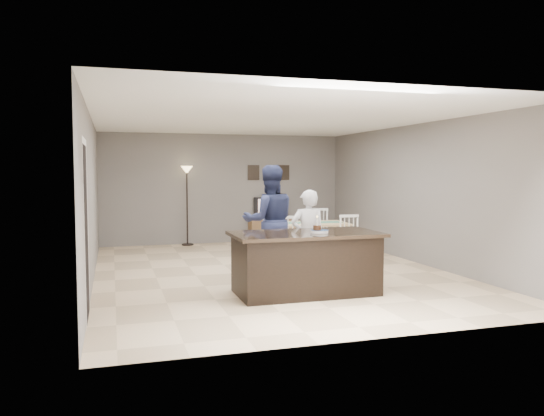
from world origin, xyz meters
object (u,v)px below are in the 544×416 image
object	(u,v)px
kitchen_island	(306,263)
plate_stack	(319,231)
television	(272,208)
man	(269,221)
tv_console	(273,230)
dining_table	(307,229)
woman	(308,237)
birthday_cake	(317,229)
floor_lamp	(187,184)

from	to	relation	value
kitchen_island	plate_stack	bearing A→B (deg)	-33.62
television	man	size ratio (longest dim) A/B	0.48
tv_console	television	world-z (taller)	television
man	dining_table	bearing A→B (deg)	-125.54
tv_console	woman	distance (m)	5.05
plate_stack	birthday_cake	bearing A→B (deg)	173.86
birthday_cake	tv_console	bearing A→B (deg)	79.36
tv_console	man	world-z (taller)	man
dining_table	floor_lamp	bearing A→B (deg)	129.75
birthday_cake	kitchen_island	bearing A→B (deg)	140.87
tv_console	birthday_cake	xyz separation A→B (m)	(-1.07, -5.68, 0.66)
tv_console	television	size ratio (longest dim) A/B	1.31
television	plate_stack	world-z (taller)	television
plate_stack	floor_lamp	distance (m)	5.84
plate_stack	dining_table	distance (m)	3.05
kitchen_island	man	xyz separation A→B (m)	(-0.15, 1.35, 0.49)
television	dining_table	size ratio (longest dim) A/B	0.48
television	man	bearing A→B (deg)	72.55
man	birthday_cake	distance (m)	1.49
birthday_cake	floor_lamp	bearing A→B (deg)	100.82
man	plate_stack	bearing A→B (deg)	107.25
kitchen_island	television	world-z (taller)	television
kitchen_island	plate_stack	distance (m)	0.51
woman	dining_table	bearing A→B (deg)	-102.86
birthday_cake	dining_table	size ratio (longest dim) A/B	0.13
birthday_cake	television	bearing A→B (deg)	79.49
man	plate_stack	size ratio (longest dim) A/B	7.23
television	kitchen_island	bearing A→B (deg)	77.99
tv_console	woman	xyz separation A→B (m)	(-0.93, -4.94, 0.45)
kitchen_island	birthday_cake	bearing A→B (deg)	-39.13
man	birthday_cake	bearing A→B (deg)	105.94
kitchen_island	tv_console	distance (m)	5.70
television	floor_lamp	xyz separation A→B (m)	(-2.16, -0.05, 0.62)
television	floor_lamp	distance (m)	2.24
floor_lamp	plate_stack	bearing A→B (deg)	-78.84
dining_table	birthday_cake	bearing A→B (deg)	-104.31
tv_console	dining_table	size ratio (longest dim) A/B	0.63
tv_console	plate_stack	world-z (taller)	plate_stack
tv_console	floor_lamp	distance (m)	2.46
television	plate_stack	size ratio (longest dim) A/B	3.50
birthday_cake	dining_table	world-z (taller)	birthday_cake
kitchen_island	television	bearing A→B (deg)	77.99
woman	tv_console	bearing A→B (deg)	-92.98
woman	kitchen_island	bearing A→B (deg)	74.18
woman	birthday_cake	size ratio (longest dim) A/B	6.16
birthday_cake	plate_stack	bearing A→B (deg)	-6.14
plate_stack	television	bearing A→B (deg)	79.84
man	birthday_cake	world-z (taller)	man
woman	plate_stack	distance (m)	0.77
tv_console	kitchen_island	bearing A→B (deg)	-102.16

